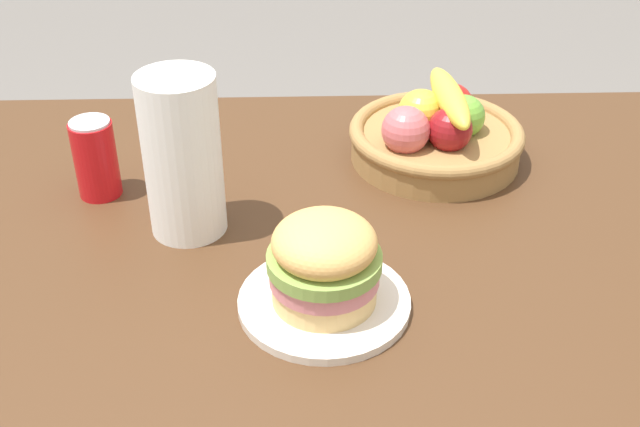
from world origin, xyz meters
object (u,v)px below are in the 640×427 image
object	(u,v)px
sandwich	(321,261)
paper_towel_roll	(182,156)
fruit_basket	(436,133)
plate	(321,302)
soda_can	(95,158)

from	to	relation	value
sandwich	paper_towel_roll	bearing A→B (deg)	135.40
fruit_basket	paper_towel_roll	distance (m)	0.44
plate	paper_towel_roll	world-z (taller)	paper_towel_roll
plate	fruit_basket	distance (m)	0.43
plate	soda_can	bearing A→B (deg)	139.86
soda_can	paper_towel_roll	size ratio (longest dim) A/B	0.53
fruit_basket	paper_towel_roll	bearing A→B (deg)	-153.81
plate	sandwich	world-z (taller)	sandwich
plate	fruit_basket	size ratio (longest dim) A/B	0.77
sandwich	paper_towel_roll	xyz separation A→B (m)	(-0.19, 0.18, 0.05)
soda_can	fruit_basket	xyz separation A→B (m)	(0.54, 0.09, -0.01)
soda_can	sandwich	bearing A→B (deg)	-40.14
fruit_basket	paper_towel_roll	xyz separation A→B (m)	(-0.39, -0.19, 0.07)
soda_can	paper_towel_roll	world-z (taller)	paper_towel_roll
sandwich	soda_can	world-z (taller)	sandwich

